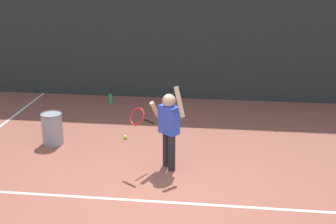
{
  "coord_description": "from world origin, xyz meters",
  "views": [
    {
      "loc": [
        0.85,
        -5.67,
        3.17
      ],
      "look_at": [
        0.04,
        0.99,
        0.85
      ],
      "focal_mm": 48.86,
      "sensor_mm": 36.0,
      "label": 1
    }
  ],
  "objects_px": {
    "ball_hopper": "(52,128)",
    "water_bottle": "(110,99)",
    "tennis_ball_4": "(125,137)",
    "tennis_player": "(168,124)"
  },
  "relations": [
    {
      "from": "water_bottle",
      "to": "tennis_ball_4",
      "type": "xyz_separation_m",
      "value": [
        0.76,
        -1.98,
        -0.08
      ]
    },
    {
      "from": "tennis_ball_4",
      "to": "ball_hopper",
      "type": "bearing_deg",
      "value": -163.48
    },
    {
      "from": "tennis_player",
      "to": "water_bottle",
      "type": "bearing_deg",
      "value": 156.08
    },
    {
      "from": "tennis_player",
      "to": "ball_hopper",
      "type": "xyz_separation_m",
      "value": [
        -2.13,
        0.72,
        -0.44
      ]
    },
    {
      "from": "water_bottle",
      "to": "tennis_ball_4",
      "type": "height_order",
      "value": "water_bottle"
    },
    {
      "from": "ball_hopper",
      "to": "water_bottle",
      "type": "height_order",
      "value": "ball_hopper"
    },
    {
      "from": "tennis_player",
      "to": "water_bottle",
      "type": "relative_size",
      "value": 6.14
    },
    {
      "from": "tennis_player",
      "to": "water_bottle",
      "type": "height_order",
      "value": "tennis_player"
    },
    {
      "from": "water_bottle",
      "to": "tennis_ball_4",
      "type": "bearing_deg",
      "value": -69.13
    },
    {
      "from": "tennis_ball_4",
      "to": "water_bottle",
      "type": "bearing_deg",
      "value": 110.87
    }
  ]
}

